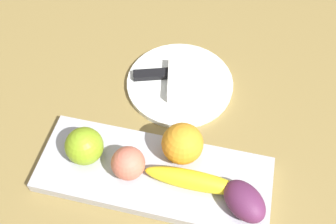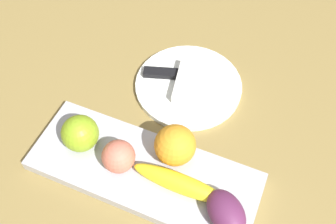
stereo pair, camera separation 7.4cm
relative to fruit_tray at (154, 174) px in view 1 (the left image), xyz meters
The scene contains 10 objects.
ground_plane 0.04m from the fruit_tray, 54.08° to the left, with size 2.40×2.40×0.00m, color olive.
fruit_tray is the anchor object (origin of this frame).
apple 0.14m from the fruit_tray, behind, with size 0.07×0.07×0.07m, color #86AC21.
banana 0.08m from the fruit_tray, ahead, with size 0.17×0.03×0.03m, color yellow.
orange_near_apple 0.08m from the fruit_tray, 47.99° to the left, with size 0.08×0.08×0.08m, color orange.
peach 0.06m from the fruit_tray, 167.40° to the right, with size 0.06×0.06×0.06m, color #D46F58.
grape_bunch 0.17m from the fruit_tray, 10.41° to the right, with size 0.08×0.06×0.05m, color #612851.
dinner_plate 0.23m from the fruit_tray, 90.00° to the left, with size 0.23×0.23×0.01m, color white.
folded_napkin 0.23m from the fruit_tray, 82.79° to the left, with size 0.11×0.11×0.02m, color white.
knife 0.24m from the fruit_tray, 100.43° to the left, with size 0.18×0.08×0.01m.
Camera 1 is at (0.08, -0.33, 0.65)m, focal length 41.59 mm.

